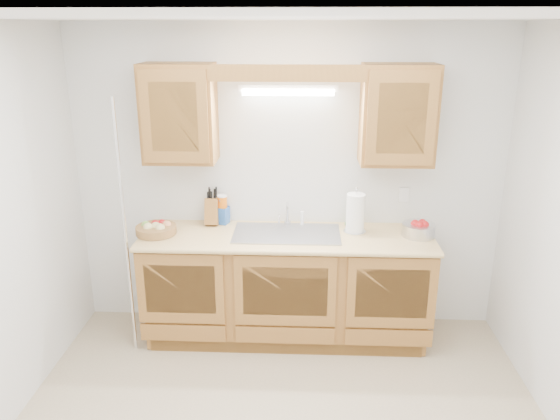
# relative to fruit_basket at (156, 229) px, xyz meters

# --- Properties ---
(room) EXTENTS (3.52, 3.50, 2.50)m
(room) POSITION_rel_fruit_basket_xyz_m (1.03, -1.16, 0.31)
(room) COLOR tan
(room) RESTS_ON ground
(base_cabinets) EXTENTS (2.20, 0.60, 0.86)m
(base_cabinets) POSITION_rel_fruit_basket_xyz_m (1.03, 0.04, -0.50)
(base_cabinets) COLOR #9C652D
(base_cabinets) RESTS_ON ground
(countertop) EXTENTS (2.30, 0.63, 0.04)m
(countertop) POSITION_rel_fruit_basket_xyz_m (1.03, 0.02, -0.06)
(countertop) COLOR tan
(countertop) RESTS_ON base_cabinets
(upper_cabinet_left) EXTENTS (0.55, 0.33, 0.75)m
(upper_cabinet_left) POSITION_rel_fruit_basket_xyz_m (0.20, 0.17, 0.88)
(upper_cabinet_left) COLOR #9C652D
(upper_cabinet_left) RESTS_ON room
(upper_cabinet_right) EXTENTS (0.55, 0.33, 0.75)m
(upper_cabinet_right) POSITION_rel_fruit_basket_xyz_m (1.86, 0.17, 0.88)
(upper_cabinet_right) COLOR #9C652D
(upper_cabinet_right) RESTS_ON room
(valance) EXTENTS (2.20, 0.05, 0.12)m
(valance) POSITION_rel_fruit_basket_xyz_m (1.03, 0.03, 1.20)
(valance) COLOR #9C652D
(valance) RESTS_ON room
(fluorescent_fixture) EXTENTS (0.76, 0.08, 0.08)m
(fluorescent_fixture) POSITION_rel_fruit_basket_xyz_m (1.03, 0.25, 1.05)
(fluorescent_fixture) COLOR white
(fluorescent_fixture) RESTS_ON room
(sink) EXTENTS (0.84, 0.46, 0.36)m
(sink) POSITION_rel_fruit_basket_xyz_m (1.03, 0.04, -0.12)
(sink) COLOR #9E9EA3
(sink) RESTS_ON countertop
(wire_shelf_pole) EXTENTS (0.03, 0.03, 2.00)m
(wire_shelf_pole) POSITION_rel_fruit_basket_xyz_m (-0.17, -0.23, 0.06)
(wire_shelf_pole) COLOR silver
(wire_shelf_pole) RESTS_ON ground
(outlet_plate) EXTENTS (0.08, 0.01, 0.12)m
(outlet_plate) POSITION_rel_fruit_basket_xyz_m (1.98, 0.33, 0.21)
(outlet_plate) COLOR white
(outlet_plate) RESTS_ON room
(fruit_basket) EXTENTS (0.34, 0.34, 0.10)m
(fruit_basket) POSITION_rel_fruit_basket_xyz_m (0.00, 0.00, 0.00)
(fruit_basket) COLOR olive
(fruit_basket) RESTS_ON countertop
(knife_block) EXTENTS (0.11, 0.18, 0.32)m
(knife_block) POSITION_rel_fruit_basket_xyz_m (0.41, 0.25, 0.07)
(knife_block) COLOR #9C652D
(knife_block) RESTS_ON countertop
(orange_canister) EXTENTS (0.09, 0.09, 0.24)m
(orange_canister) POSITION_rel_fruit_basket_xyz_m (0.49, 0.26, 0.08)
(orange_canister) COLOR orange
(orange_canister) RESTS_ON countertop
(soap_bottle) EXTENTS (0.12, 0.12, 0.21)m
(soap_bottle) POSITION_rel_fruit_basket_xyz_m (0.49, 0.27, 0.06)
(soap_bottle) COLOR #2254AD
(soap_bottle) RESTS_ON countertop
(sponge) EXTENTS (0.14, 0.10, 0.02)m
(sponge) POSITION_rel_fruit_basket_xyz_m (1.57, 0.27, -0.03)
(sponge) COLOR #CC333F
(sponge) RESTS_ON countertop
(paper_towel) EXTENTS (0.18, 0.18, 0.37)m
(paper_towel) POSITION_rel_fruit_basket_xyz_m (1.57, 0.11, 0.11)
(paper_towel) COLOR silver
(paper_towel) RESTS_ON countertop
(apple_bowl) EXTENTS (0.32, 0.32, 0.13)m
(apple_bowl) POSITION_rel_fruit_basket_xyz_m (2.06, 0.04, 0.01)
(apple_bowl) COLOR silver
(apple_bowl) RESTS_ON countertop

